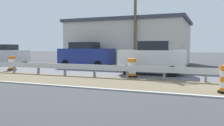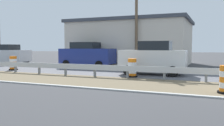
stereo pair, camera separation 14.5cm
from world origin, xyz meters
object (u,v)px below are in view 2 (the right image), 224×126
at_px(car_mid_far_lane, 8,54).
at_px(utility_pole_near, 136,16).
at_px(car_trailing_near_lane, 87,55).
at_px(traffic_barrel_far, 13,64).
at_px(traffic_barrel_close, 132,69).
at_px(car_lead_near_lane, 153,58).

xyz_separation_m(car_mid_far_lane, utility_pole_near, (1.02, -13.41, 3.35)).
bearing_deg(car_trailing_near_lane, traffic_barrel_far, -131.55).
relative_size(car_trailing_near_lane, utility_pole_near, 0.57).
distance_m(traffic_barrel_close, car_lead_near_lane, 1.97).
height_order(traffic_barrel_far, utility_pole_near, utility_pole_near).
distance_m(traffic_barrel_far, utility_pole_near, 10.57).
bearing_deg(traffic_barrel_close, car_trailing_near_lane, 48.13).
distance_m(traffic_barrel_close, car_mid_far_lane, 16.03).
relative_size(traffic_barrel_close, car_lead_near_lane, 0.26).
height_order(car_lead_near_lane, car_mid_far_lane, car_lead_near_lane).
bearing_deg(car_mid_far_lane, utility_pole_near, 5.04).
height_order(car_mid_far_lane, utility_pole_near, utility_pole_near).
height_order(traffic_barrel_close, car_mid_far_lane, car_mid_far_lane).
bearing_deg(car_trailing_near_lane, traffic_barrel_close, -42.85).
relative_size(traffic_barrel_close, utility_pole_near, 0.13).
xyz_separation_m(traffic_barrel_far, car_trailing_near_lane, (4.58, -3.92, 0.61)).
relative_size(car_lead_near_lane, car_trailing_near_lane, 0.87).
height_order(car_lead_near_lane, car_trailing_near_lane, car_trailing_near_lane).
bearing_deg(car_lead_near_lane, car_mid_far_lane, -14.45).
bearing_deg(traffic_barrel_close, traffic_barrel_far, 86.05).
bearing_deg(car_mid_far_lane, traffic_barrel_close, -18.52).
distance_m(car_lead_near_lane, utility_pole_near, 6.21).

